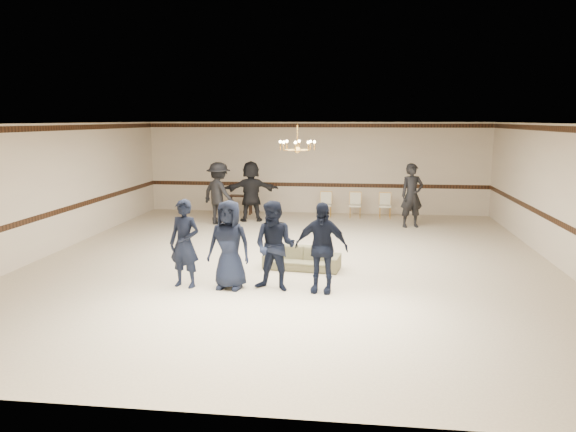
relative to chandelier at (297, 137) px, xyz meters
name	(u,v)px	position (x,y,z in m)	size (l,w,h in m)	color
room	(292,194)	(0.00, -1.00, -1.28)	(12.01, 14.01, 3.21)	beige
chair_rail	(316,185)	(0.00, 5.99, -1.88)	(12.00, 0.02, 0.14)	#361D10
crown_molding	(316,125)	(0.00, 5.99, 0.21)	(12.00, 0.02, 0.14)	#361D10
chandelier	(297,137)	(0.00, 0.00, 0.00)	(0.94, 0.94, 0.89)	gold
boy_a	(185,243)	(-1.87, -3.28, -2.00)	(0.64, 0.42, 1.75)	black
boy_b	(229,245)	(-0.97, -3.28, -2.00)	(0.86, 0.56, 1.75)	black
boy_c	(275,246)	(-0.07, -3.28, -2.00)	(0.85, 0.66, 1.75)	black
boy_d	(321,247)	(0.83, -3.28, -2.00)	(1.03, 0.43, 1.75)	black
settee	(302,258)	(0.29, -1.66, -2.63)	(1.68, 0.66, 0.49)	#7B7752
adult_left	(219,194)	(-2.85, 3.36, -1.89)	(1.27, 0.73, 1.97)	black
adult_mid	(251,191)	(-1.95, 4.06, -1.89)	(1.83, 0.58, 1.97)	black
adult_right	(412,195)	(3.15, 3.66, -1.89)	(0.72, 0.47, 1.97)	black
banquet_chair_left	(326,205)	(0.42, 5.16, -2.45)	(0.41, 0.41, 0.84)	beige
banquet_chair_mid	(355,205)	(1.42, 5.16, -2.45)	(0.41, 0.41, 0.84)	beige
banquet_chair_right	(385,206)	(2.42, 5.16, -2.45)	(0.41, 0.41, 0.84)	beige
console_table	(241,205)	(-2.58, 5.36, -2.54)	(0.80, 0.34, 0.67)	black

